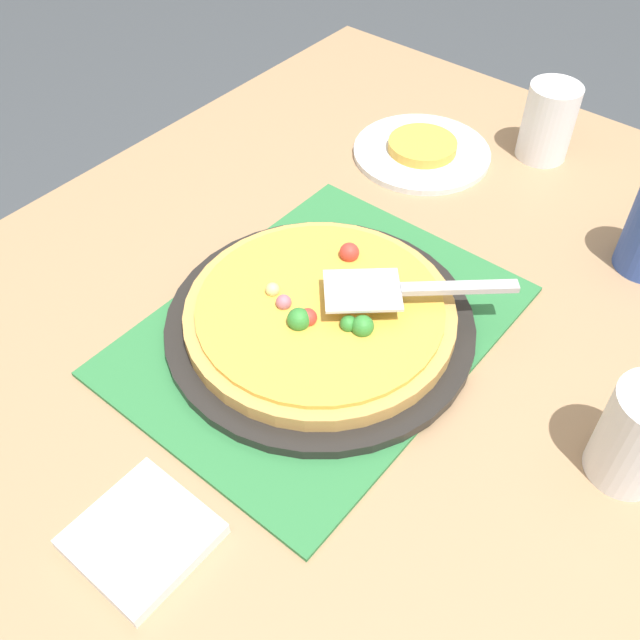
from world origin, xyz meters
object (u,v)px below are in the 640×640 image
at_px(pizza, 321,313).
at_px(served_slice_left, 422,146).
at_px(plate_near_left, 422,153).
at_px(cup_far, 548,122).
at_px(cup_corner, 639,436).
at_px(napkin_stack, 142,536).
at_px(pizza_server, 403,289).
at_px(pizza_pan, 320,324).

relative_size(pizza, served_slice_left, 3.00).
bearing_deg(pizza, plate_near_left, 16.36).
bearing_deg(cup_far, cup_corner, -144.41).
relative_size(plate_near_left, served_slice_left, 2.00).
bearing_deg(napkin_stack, pizza_server, -4.58).
height_order(plate_near_left, cup_corner, cup_corner).
distance_m(cup_corner, napkin_stack, 0.50).
xyz_separation_m(pizza, cup_corner, (0.05, -0.37, 0.03)).
distance_m(pizza, napkin_stack, 0.33).
xyz_separation_m(served_slice_left, napkin_stack, (-0.73, -0.16, -0.01)).
distance_m(pizza, cup_far, 0.53).
bearing_deg(pizza_pan, plate_near_left, 16.27).
bearing_deg(plate_near_left, cup_corner, -125.86).
bearing_deg(pizza_pan, pizza_server, -48.41).
xyz_separation_m(pizza_pan, pizza_server, (0.06, -0.07, 0.06)).
relative_size(pizza_pan, pizza, 1.15).
distance_m(pizza_pan, served_slice_left, 0.42).
bearing_deg(pizza_pan, served_slice_left, 16.27).
distance_m(pizza, cup_corner, 0.37).
xyz_separation_m(cup_far, cup_corner, (-0.47, -0.34, 0.00)).
distance_m(plate_near_left, cup_corner, 0.60).
bearing_deg(cup_far, pizza_pan, 176.68).
distance_m(pizza_pan, napkin_stack, 0.33).
xyz_separation_m(cup_corner, pizza_server, (0.02, 0.30, 0.01)).
bearing_deg(served_slice_left, pizza_server, -150.54).
distance_m(plate_near_left, pizza_server, 0.39).
relative_size(pizza, pizza_server, 1.65).
height_order(plate_near_left, served_slice_left, served_slice_left).
distance_m(pizza, pizza_server, 0.10).
bearing_deg(cup_corner, cup_far, 35.59).
xyz_separation_m(pizza_pan, cup_far, (0.52, -0.03, 0.05)).
xyz_separation_m(cup_far, napkin_stack, (-0.85, -0.01, -0.05)).
relative_size(pizza, cup_corner, 2.75).
bearing_deg(pizza_pan, cup_far, -3.32).
distance_m(pizza_server, napkin_stack, 0.39).
xyz_separation_m(served_slice_left, pizza_server, (-0.34, -0.19, 0.05)).
bearing_deg(pizza, pizza_pan, 124.64).
xyz_separation_m(plate_near_left, napkin_stack, (-0.73, -0.16, 0.00)).
distance_m(pizza_pan, pizza_server, 0.11).
height_order(pizza, napkin_stack, pizza).
xyz_separation_m(pizza, napkin_stack, (-0.32, -0.04, -0.03)).
relative_size(plate_near_left, pizza_server, 1.10).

